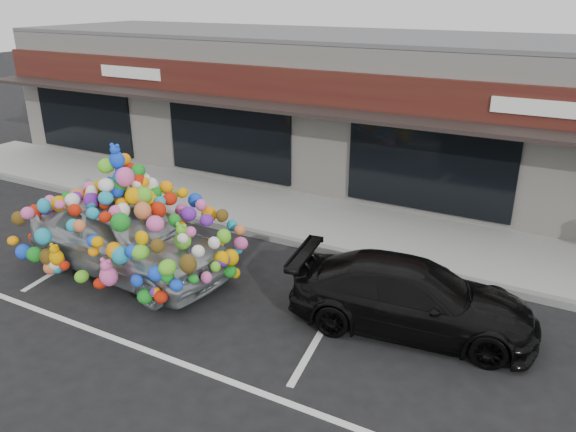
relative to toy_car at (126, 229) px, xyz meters
The scene contains 9 objects.
ground 1.92m from the toy_car, 10.34° to the left, with size 90.00×90.00×0.00m, color black.
shop_building 8.97m from the toy_car, 79.40° to the left, with size 24.00×7.20×4.31m.
sidewalk 4.69m from the toy_car, 69.17° to the left, with size 26.00×3.00×0.15m, color #999893.
kerb 3.36m from the toy_car, 59.70° to the left, with size 26.00×0.18×0.16m, color slate.
parking_stripe_left 1.91m from the toy_car, 162.34° to the left, with size 0.12×4.40×0.01m, color silver.
parking_stripe_mid 4.57m from the toy_car, ahead, with size 0.12×4.40×0.01m, color silver.
lane_line 4.26m from the toy_car, 28.84° to the right, with size 14.00×0.12×0.01m, color silver.
toy_car is the anchor object (origin of this frame).
black_sedan 5.87m from the toy_car, ahead, with size 4.21×1.71×1.22m, color black.
Camera 1 is at (6.36, -7.98, 5.50)m, focal length 35.00 mm.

